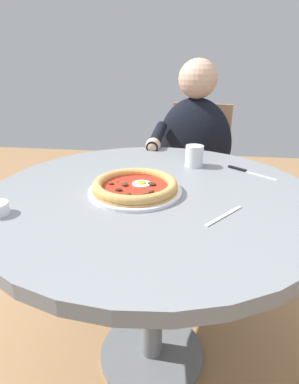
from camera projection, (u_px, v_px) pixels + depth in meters
The scene contains 8 objects.
ground_plane at pixel (151, 355), 1.29m from camera, with size 6.00×6.00×0.02m, color #9E754C.
dining_table at pixel (152, 218), 1.04m from camera, with size 1.06×1.06×0.74m.
pizza_on_plate at pixel (135, 187), 0.97m from camera, with size 0.29×0.29×0.04m.
water_glass at pixel (194, 157), 1.20m from camera, with size 0.07×0.07×0.08m.
steak_knife at pixel (245, 171), 1.16m from camera, with size 0.13×0.16×0.01m.
fork_utensil at pixel (224, 216), 0.83m from camera, with size 0.13×0.11×0.00m.
diner_person at pixel (192, 176), 1.76m from camera, with size 0.48×0.44×1.14m.
cafe_chair_diner at pixel (197, 166), 1.88m from camera, with size 0.45×0.45×0.89m.
Camera 1 is at (0.91, 0.12, 1.13)m, focal length 28.93 mm.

